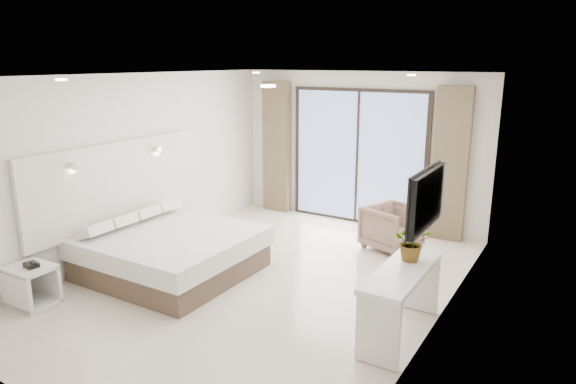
{
  "coord_description": "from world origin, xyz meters",
  "views": [
    {
      "loc": [
        3.59,
        -5.28,
        2.88
      ],
      "look_at": [
        0.16,
        0.4,
        1.17
      ],
      "focal_mm": 32.0,
      "sensor_mm": 36.0,
      "label": 1
    }
  ],
  "objects_px": {
    "nightstand": "(31,285)",
    "console_desk": "(402,287)",
    "bed": "(170,252)",
    "armchair": "(392,225)"
  },
  "relations": [
    {
      "from": "bed",
      "to": "console_desk",
      "type": "distance_m",
      "value": 3.31
    },
    {
      "from": "bed",
      "to": "nightstand",
      "type": "height_order",
      "value": "bed"
    },
    {
      "from": "nightstand",
      "to": "armchair",
      "type": "bearing_deg",
      "value": 51.71
    },
    {
      "from": "nightstand",
      "to": "console_desk",
      "type": "xyz_separation_m",
      "value": [
        4.05,
        1.61,
        0.31
      ]
    },
    {
      "from": "bed",
      "to": "armchair",
      "type": "bearing_deg",
      "value": 47.2
    },
    {
      "from": "nightstand",
      "to": "armchair",
      "type": "distance_m",
      "value": 5.09
    },
    {
      "from": "bed",
      "to": "console_desk",
      "type": "height_order",
      "value": "console_desk"
    },
    {
      "from": "nightstand",
      "to": "console_desk",
      "type": "relative_size",
      "value": 0.38
    },
    {
      "from": "bed",
      "to": "armchair",
      "type": "height_order",
      "value": "armchair"
    },
    {
      "from": "console_desk",
      "to": "armchair",
      "type": "relative_size",
      "value": 1.91
    }
  ]
}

